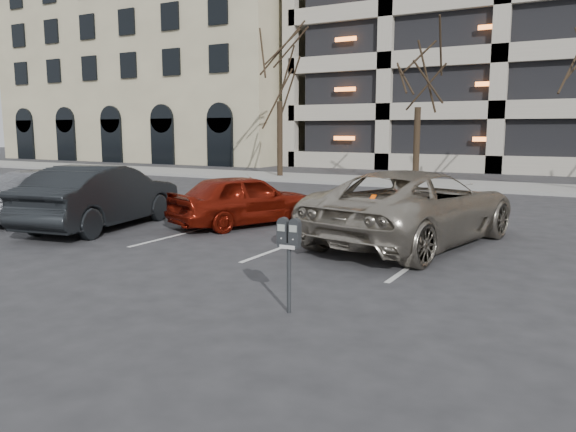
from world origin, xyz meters
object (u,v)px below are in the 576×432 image
object	(u,v)px
tree_a	(280,53)
parking_meter	(289,242)
suv_silver	(415,207)
tree_b	(420,59)
car_dark	(102,196)
car_silver	(58,194)
car_red	(244,200)

from	to	relation	value
tree_a	parking_meter	size ratio (longest dim) A/B	6.78
parking_meter	suv_silver	bearing A→B (deg)	85.51
tree_b	car_dark	xyz separation A→B (m)	(-3.49, -14.84, -4.67)
tree_b	car_silver	bearing A→B (deg)	-110.71
tree_a	tree_b	bearing A→B (deg)	0.00
tree_a	car_dark	world-z (taller)	tree_a
parking_meter	car_red	world-z (taller)	car_red
suv_silver	car_dark	size ratio (longest dim) A/B	1.28
suv_silver	car_dark	distance (m)	7.56
tree_b	tree_a	bearing A→B (deg)	180.00
tree_b	car_red	size ratio (longest dim) A/B	1.94
parking_meter	car_silver	bearing A→B (deg)	154.11
parking_meter	tree_a	bearing A→B (deg)	116.79
tree_b	suv_silver	bearing A→B (deg)	-73.54
car_silver	tree_a	bearing A→B (deg)	-68.04
tree_a	parking_meter	distance (m)	21.87
tree_b	suv_silver	world-z (taller)	tree_b
tree_b	car_red	distance (m)	13.71
car_dark	car_silver	size ratio (longest dim) A/B	1.00
tree_b	parking_meter	bearing A→B (deg)	-78.43
car_dark	car_silver	xyz separation A→B (m)	(-2.01, 0.30, -0.09)
car_red	parking_meter	bearing A→B (deg)	151.91
car_dark	car_red	bearing A→B (deg)	-155.81
tree_a	car_dark	distance (m)	16.16
tree_a	car_red	xyz separation A→B (m)	(6.39, -12.84, -5.47)
car_silver	parking_meter	bearing A→B (deg)	173.77
car_red	car_dark	distance (m)	3.51
tree_a	car_red	bearing A→B (deg)	-63.52
tree_a	tree_b	distance (m)	7.03
suv_silver	car_silver	bearing A→B (deg)	20.97
tree_b	car_dark	size ratio (longest dim) A/B	1.59
car_silver	suv_silver	bearing A→B (deg)	-154.40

